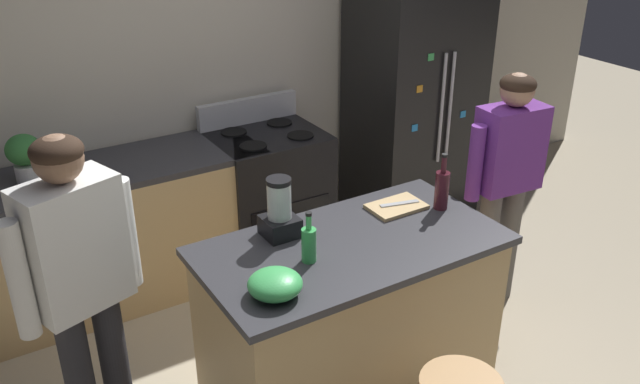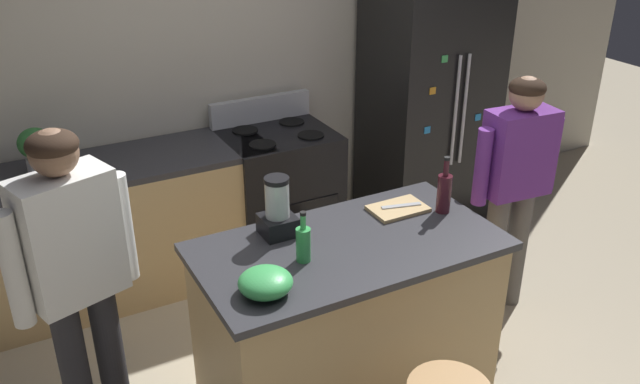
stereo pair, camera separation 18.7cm
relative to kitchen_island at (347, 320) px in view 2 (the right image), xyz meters
The scene contains 14 objects.
back_wall 2.14m from the kitchen_island, 90.00° to the left, with size 8.00×0.10×2.70m, color beige.
kitchen_island is the anchor object (origin of this frame).
back_counter_run 1.74m from the kitchen_island, 117.30° to the left, with size 2.00×0.64×0.93m.
refrigerator 2.23m from the kitchen_island, 43.34° to the left, with size 0.90×0.73×1.83m.
stove_range 1.56m from the kitchen_island, 78.11° to the left, with size 0.76×0.65×1.11m.
person_by_island_left 1.37m from the kitchen_island, 168.74° to the left, with size 0.59×0.33×1.66m.
person_by_sink_right 1.38m from the kitchen_island, ahead, with size 0.60×0.25×1.54m.
potted_plant 2.07m from the kitchen_island, 128.13° to the left, with size 0.20×0.20×0.30m.
blender_appliance 0.69m from the kitchen_island, 137.17° to the left, with size 0.17×0.17×0.31m.
bottle_soda 0.62m from the kitchen_island, behind, with size 0.07×0.07×0.26m.
bottle_wine 0.84m from the kitchen_island, ahead, with size 0.08×0.08×0.32m.
mixing_bowl 0.77m from the kitchen_island, 159.67° to the right, with size 0.24×0.24×0.11m, color #3FB259.
cutting_board 0.65m from the kitchen_island, 23.25° to the left, with size 0.30×0.20×0.02m, color tan.
chef_knife 0.67m from the kitchen_island, 22.27° to the left, with size 0.22×0.03×0.01m, color #B7BABF.
Camera 2 is at (-1.47, -2.44, 2.60)m, focal length 37.62 mm.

